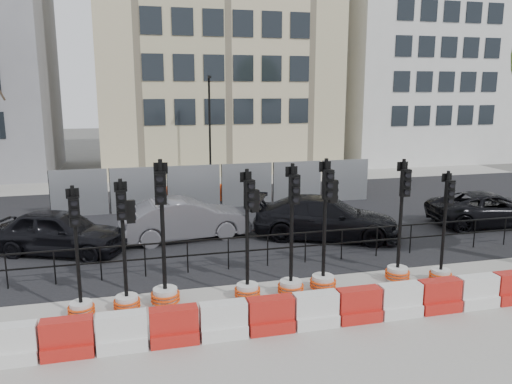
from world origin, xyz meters
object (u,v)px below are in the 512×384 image
object	(u,v)px
traffic_signal_a	(80,291)
car_c	(326,218)
car_a	(59,232)
traffic_signal_d	(248,270)
traffic_signal_h	(442,260)

from	to	relation	value
traffic_signal_a	car_c	size ratio (longest dim) A/B	0.56
traffic_signal_a	car_a	size ratio (longest dim) A/B	0.68
traffic_signal_d	car_a	xyz separation A→B (m)	(-5.07, 5.02, -0.06)
traffic_signal_h	car_a	world-z (taller)	traffic_signal_h
traffic_signal_a	traffic_signal_d	world-z (taller)	traffic_signal_d
traffic_signal_a	car_a	xyz separation A→B (m)	(-1.05, 5.07, 0.09)
car_c	traffic_signal_d	bearing A→B (deg)	163.01
traffic_signal_h	car_c	distance (m)	4.97
car_a	car_c	distance (m)	9.02
traffic_signal_h	car_c	size ratio (longest dim) A/B	0.56
traffic_signal_h	car_c	bearing A→B (deg)	108.25
traffic_signal_d	car_c	xyz separation A→B (m)	(3.94, 4.53, -0.05)
traffic_signal_d	traffic_signal_h	size ratio (longest dim) A/B	1.07
traffic_signal_a	car_a	world-z (taller)	traffic_signal_a
traffic_signal_a	traffic_signal_h	bearing A→B (deg)	-10.63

